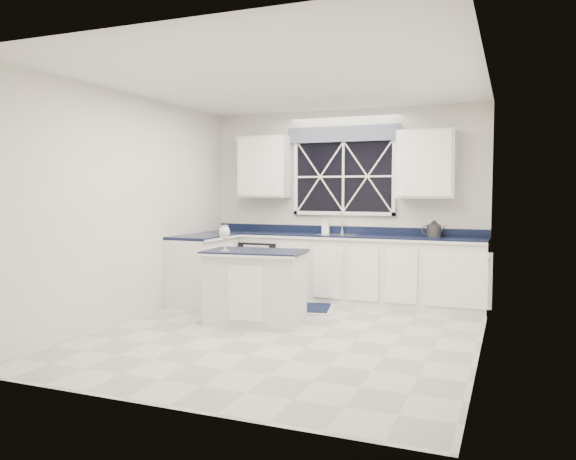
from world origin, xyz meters
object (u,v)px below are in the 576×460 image
at_px(kettle, 434,229).
at_px(soap_bottle, 326,226).
at_px(island, 255,286).
at_px(dishwasher, 266,268).
at_px(wine_glass, 224,233).
at_px(faucet, 342,222).

relative_size(kettle, soap_bottle, 1.38).
height_order(island, soap_bottle, soap_bottle).
xyz_separation_m(dishwasher, soap_bottle, (0.87, 0.16, 0.64)).
distance_m(kettle, wine_glass, 2.83).
relative_size(kettle, wine_glass, 1.01).
bearing_deg(island, dishwasher, 103.80).
height_order(dishwasher, faucet, faucet).
xyz_separation_m(faucet, soap_bottle, (-0.23, -0.03, -0.05)).
distance_m(dishwasher, wine_glass, 1.91).
relative_size(island, kettle, 4.01).
bearing_deg(soap_bottle, wine_glass, -107.26).
relative_size(island, wine_glass, 4.07).
relative_size(dishwasher, wine_glass, 2.75).
xyz_separation_m(dishwasher, island, (0.58, -1.60, 0.02)).
bearing_deg(dishwasher, soap_bottle, 10.50).
xyz_separation_m(faucet, wine_glass, (-0.83, -1.97, -0.04)).
distance_m(dishwasher, kettle, 2.48).
relative_size(island, soap_bottle, 5.55).
distance_m(island, kettle, 2.56).
bearing_deg(soap_bottle, kettle, -2.66).
bearing_deg(kettle, faucet, 154.25).
bearing_deg(island, faucet, 67.72).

